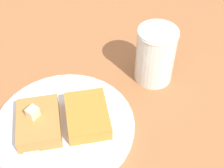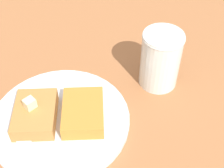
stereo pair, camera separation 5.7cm
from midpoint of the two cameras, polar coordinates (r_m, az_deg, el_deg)
The scene contains 7 objects.
table_surface at distance 59.07cm, azimuth -15.71°, elevation -8.92°, with size 118.37×118.37×2.84cm, color #9F643B.
plate at distance 56.52cm, azimuth -6.57°, elevation -6.67°, with size 24.82×24.82×1.17cm.
toast_slice_left at distance 55.58cm, azimuth -11.04°, elevation -5.57°, with size 7.15×9.67×2.73cm, color #B17A3C.
toast_slice_middle at distance 54.83cm, azimuth -2.36°, elevation -5.37°, with size 7.15×9.67×2.73cm, color #BC7D30.
butter_pat_primary at distance 54.28cm, azimuth -11.95°, elevation -3.66°, with size 1.82×1.64×1.82cm, color beige.
fork at distance 52.23cm, azimuth -11.35°, elevation -12.90°, with size 12.13×12.53×0.36cm.
syrup_jar at distance 60.98cm, azimuth 11.45°, elevation 3.95°, with size 7.80×7.80×11.61cm.
Camera 2 is at (22.59, -29.95, 48.24)cm, focal length 50.00 mm.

